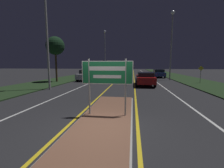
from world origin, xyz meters
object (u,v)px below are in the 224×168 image
streetlight_left_near (46,21)px  streetlight_right_near (172,35)px  car_receding_0 (145,78)px  streetlight_left_far (105,45)px  highway_sign (107,75)px  warning_sign (201,73)px  car_receding_1 (158,73)px  car_approaching_0 (86,75)px

streetlight_left_near → streetlight_right_near: bearing=39.2°
streetlight_right_near → car_receding_0: size_ratio=2.07×
streetlight_right_near → streetlight_left_far: bearing=126.6°
highway_sign → car_receding_0: (2.42, 10.56, -1.04)m
streetlight_right_near → highway_sign: bearing=-111.0°
streetlight_right_near → warning_sign: 6.93m
streetlight_left_far → car_receding_0: 26.59m
streetlight_right_near → car_receding_1: 7.49m
streetlight_right_near → car_receding_1: bearing=100.3°
car_receding_1 → streetlight_left_near: bearing=-128.2°
streetlight_left_near → streetlight_right_near: streetlight_left_near is taller
streetlight_left_far → car_approaching_0: (0.96, -19.95, -6.75)m
streetlight_left_near → car_receding_0: bearing=25.1°
streetlight_left_far → streetlight_right_near: bearing=-53.4°
streetlight_right_near → car_receding_1: streetlight_right_near is taller
highway_sign → car_receding_0: bearing=77.1°
car_receding_1 → car_approaching_0: (-11.27, -7.07, 0.02)m
streetlight_left_far → car_receding_0: size_ratio=2.39×
streetlight_right_near → streetlight_left_near: bearing=-140.8°
car_receding_0 → car_approaching_0: 9.03m
streetlight_left_near → car_receding_0: streetlight_left_near is taller
car_approaching_0 → streetlight_left_far: bearing=92.8°
streetlight_left_far → car_receding_0: (8.98, -24.09, -6.76)m
streetlight_right_near → car_approaching_0: size_ratio=2.28×
car_receding_0 → car_receding_1: car_receding_1 is taller
streetlight_left_near → streetlight_left_far: bearing=90.2°
streetlight_left_far → warning_sign: streetlight_left_far is taller
car_receding_0 → streetlight_right_near: bearing=57.4°
car_receding_0 → streetlight_left_far: bearing=110.4°
highway_sign → streetlight_left_near: (-6.44, 6.42, 4.24)m
car_receding_0 → warning_sign: size_ratio=2.33×
streetlight_left_near → car_approaching_0: size_ratio=2.28×
streetlight_left_near → car_receding_0: 11.11m
car_approaching_0 → warning_sign: 14.90m
highway_sign → car_receding_1: (5.67, 21.78, -1.05)m
streetlight_left_near → car_approaching_0: (0.84, 8.29, -5.26)m
highway_sign → car_receding_1: 22.53m
car_receding_0 → highway_sign: bearing=-102.9°
highway_sign → streetlight_left_near: size_ratio=0.24×
streetlight_right_near → warning_sign: streetlight_right_near is taller
car_receding_0 → car_receding_1: (3.25, 11.22, -0.01)m
streetlight_right_near → car_receding_0: bearing=-122.6°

